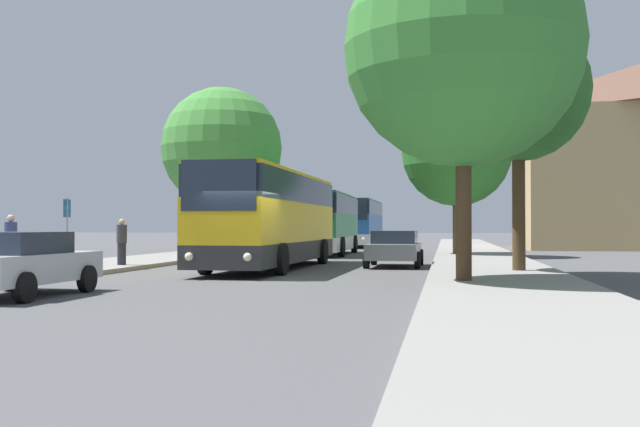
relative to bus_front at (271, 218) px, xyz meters
name	(u,v)px	position (x,y,z in m)	size (l,w,h in m)	color
ground_plane	(253,279)	(0.68, -5.13, -1.82)	(300.00, 300.00, 0.00)	#4C4C4F
sidewalk_left	(30,273)	(-6.32, -5.13, -1.75)	(4.00, 120.00, 0.15)	gray
sidewalk_right	(501,279)	(7.68, -5.13, -1.75)	(4.00, 120.00, 0.15)	gray
bus_front	(271,218)	(0.00, 0.00, 0.00)	(2.88, 12.17, 3.42)	#2D2D2D
bus_middle	(324,222)	(-0.21, 13.16, -0.10)	(3.00, 10.39, 3.21)	silver
bus_rear	(360,222)	(-0.07, 28.78, 0.00)	(2.80, 11.90, 3.41)	silver
parked_car_left_curb	(16,262)	(-2.94, -11.38, -1.09)	(2.20, 4.07, 1.39)	#B7B7BC
parked_car_right_near	(395,248)	(4.29, 1.90, -1.11)	(2.05, 4.18, 1.35)	slate
bus_stop_sign	(67,224)	(-6.27, -3.01, -0.23)	(0.08, 0.45, 2.31)	gray
pedestrian_waiting_near	(122,242)	(-5.13, -1.25, -0.86)	(0.36, 0.36, 1.63)	#23232D
pedestrian_waiting_far	(11,243)	(-6.52, -5.88, -0.81)	(0.36, 0.36, 1.71)	#23232D
tree_left_near	(238,174)	(-6.83, 19.76, 3.00)	(4.86, 4.86, 7.11)	#47331E
tree_left_far	(222,148)	(-6.04, 13.65, 4.05)	(6.66, 6.66, 9.06)	#513D23
tree_right_near	(456,152)	(6.72, 11.86, 3.43)	(5.47, 5.47, 7.85)	brown
tree_right_mid	(518,92)	(8.43, -2.21, 3.90)	(4.43, 4.43, 7.81)	#47331E
tree_right_far	(463,48)	(6.63, -6.91, 4.21)	(6.08, 6.08, 8.94)	#47331E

